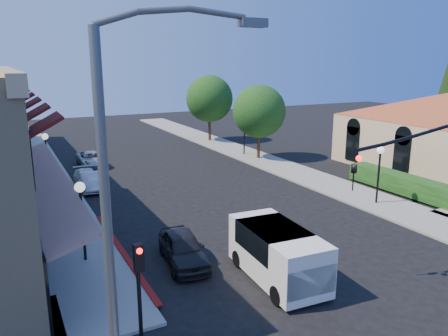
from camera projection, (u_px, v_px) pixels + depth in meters
name	position (u px, v px, depth m)	size (l,w,h in m)	color
ground	(371.00, 302.00, 15.61)	(120.00, 120.00, 0.00)	black
sidewalk_left	(39.00, 168.00, 35.02)	(3.50, 50.00, 0.12)	gray
sidewalk_right	(231.00, 149.00, 42.81)	(3.50, 50.00, 0.12)	gray
curb_red_strip	(123.00, 255.00, 19.45)	(0.25, 10.00, 0.06)	maroon
hedge	(400.00, 193.00, 28.59)	(1.40, 8.00, 1.10)	#123D11
street_tree_a	(259.00, 111.00, 37.53)	(4.56, 4.56, 6.48)	black
street_tree_b	(209.00, 99.00, 46.08)	(4.94, 4.94, 7.02)	black
secondary_signal	(139.00, 275.00, 12.72)	(0.28, 0.42, 3.32)	black
cobra_streetlight	(125.00, 224.00, 8.56)	(3.60, 0.25, 9.31)	#595B5E
lamppost_left_near	(81.00, 201.00, 18.09)	(0.44, 0.44, 3.57)	black
lamppost_left_far	(46.00, 145.00, 30.18)	(0.44, 0.44, 3.57)	black
lamppost_right_near	(380.00, 160.00, 25.65)	(0.44, 0.44, 3.57)	black
lamppost_right_far	(244.00, 126.00, 39.47)	(0.44, 0.44, 3.57)	black
white_van	(278.00, 251.00, 16.93)	(2.34, 4.84, 2.09)	silver
parked_car_a	(183.00, 248.00, 18.50)	(1.59, 3.96, 1.35)	black
parked_car_b	(90.00, 182.00, 29.13)	(1.21, 3.48, 1.15)	#B4B6B9
parked_car_c	(87.00, 178.00, 30.14)	(1.52, 3.74, 1.09)	white
parked_car_d	(91.00, 159.00, 35.79)	(1.95, 4.23, 1.18)	#ACAEB2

